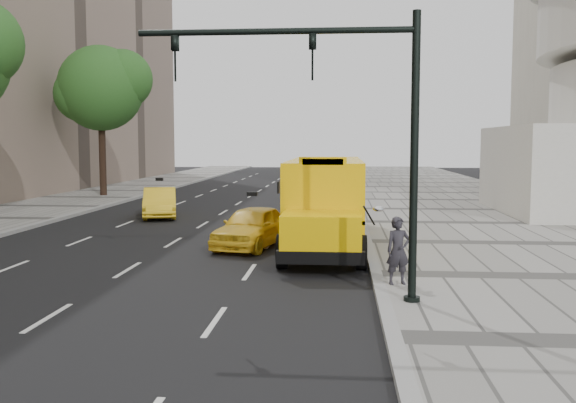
# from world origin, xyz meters

# --- Properties ---
(ground) EXTENTS (140.00, 140.00, 0.00)m
(ground) POSITION_xyz_m (0.00, 0.00, 0.00)
(ground) COLOR black
(ground) RESTS_ON ground
(sidewalk_museum) EXTENTS (12.00, 140.00, 0.15)m
(sidewalk_museum) POSITION_xyz_m (12.00, 0.00, 0.07)
(sidewalk_museum) COLOR gray
(sidewalk_museum) RESTS_ON ground
(curb_museum) EXTENTS (0.30, 140.00, 0.15)m
(curb_museum) POSITION_xyz_m (6.00, 0.00, 0.07)
(curb_museum) COLOR gray
(curb_museum) RESTS_ON ground
(tree_c) EXTENTS (6.18, 5.50, 9.85)m
(tree_c) POSITION_xyz_m (-10.40, 18.31, 7.14)
(tree_c) COLOR black
(tree_c) RESTS_ON ground
(school_bus) EXTENTS (2.96, 11.56, 3.19)m
(school_bus) POSITION_xyz_m (4.50, 0.46, 1.76)
(school_bus) COLOR #FBC002
(school_bus) RESTS_ON ground
(taxi_near) EXTENTS (2.69, 4.50, 1.43)m
(taxi_near) POSITION_xyz_m (2.00, -0.81, 0.72)
(taxi_near) COLOR yellow
(taxi_near) RESTS_ON ground
(taxi_far) EXTENTS (2.59, 4.57, 1.43)m
(taxi_far) POSITION_xyz_m (-3.67, 7.68, 0.71)
(taxi_far) COLOR yellow
(taxi_far) RESTS_ON ground
(pedestrian) EXTENTS (0.69, 0.55, 1.67)m
(pedestrian) POSITION_xyz_m (6.44, -6.90, 0.98)
(pedestrian) COLOR #28262D
(pedestrian) RESTS_ON sidewalk_museum
(traffic_signal) EXTENTS (6.18, 0.36, 6.40)m
(traffic_signal) POSITION_xyz_m (5.19, -8.56, 4.09)
(traffic_signal) COLOR black
(traffic_signal) RESTS_ON ground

